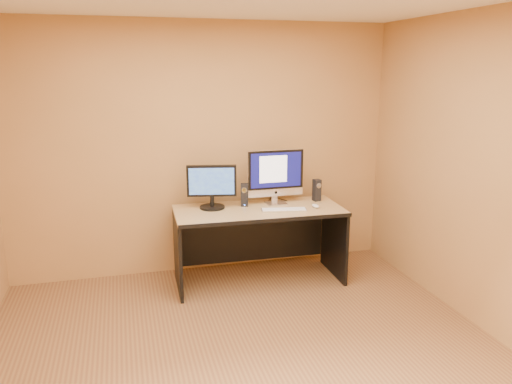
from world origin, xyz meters
The scene contains 11 objects.
floor centered at (0.00, 0.00, 0.00)m, with size 4.00×4.00×0.00m, color brown.
walls centered at (0.00, 0.00, 1.30)m, with size 4.00×4.00×2.60m, color #A87643, non-canonical shape.
desk centered at (0.45, 1.48, 0.38)m, with size 1.66×0.73×0.77m, color tan, non-canonical shape.
imac centered at (0.68, 1.62, 1.05)m, with size 0.59×0.22×0.57m, color silver, non-canonical shape.
second_monitor centered at (0.01, 1.63, 0.99)m, with size 0.50×0.25×0.44m, color black, non-canonical shape.
speaker_left centered at (0.34, 1.63, 0.88)m, with size 0.07×0.07×0.23m, color black, non-canonical shape.
speaker_right centered at (1.12, 1.63, 0.88)m, with size 0.07×0.07×0.23m, color black, non-canonical shape.
keyboard centered at (0.67, 1.36, 0.78)m, with size 0.45×0.12×0.02m, color silver.
mouse centered at (1.01, 1.38, 0.79)m, with size 0.06×0.11×0.04m, color silver.
cable_a centered at (0.77, 1.80, 0.77)m, with size 0.01×0.01×0.23m, color black.
cable_b centered at (0.64, 1.76, 0.77)m, with size 0.01×0.01×0.19m, color black.
Camera 1 is at (-0.82, -3.10, 2.13)m, focal length 35.00 mm.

